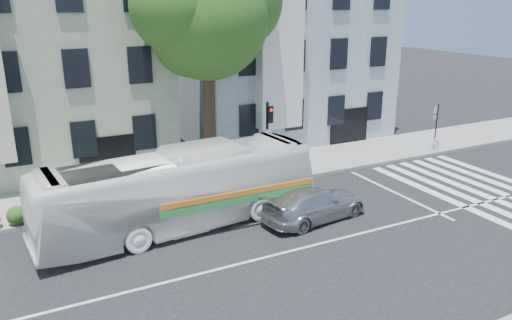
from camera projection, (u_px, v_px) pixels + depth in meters
ground at (303, 248)px, 17.37m from camera, size 120.00×120.00×0.00m
sidewalk_far at (215, 177)px, 24.14m from camera, size 80.00×4.00×0.15m
building_left at (33, 57)px, 25.42m from camera, size 12.00×10.00×11.00m
building_right at (273, 46)px, 31.45m from camera, size 12.00×10.00×11.00m
street_tree at (206, 10)px, 22.43m from camera, size 7.30×5.90×11.10m
bus at (180, 190)px, 18.58m from camera, size 3.51×10.94×2.99m
sedan at (315, 203)px, 19.51m from camera, size 2.43×4.70×1.30m
hedge at (109, 200)px, 20.25m from camera, size 8.46×2.84×0.70m
traffic_signal at (268, 131)px, 23.12m from camera, size 0.40×0.52×3.81m
fire_hydrant at (436, 144)px, 28.16m from camera, size 0.40×0.24×0.73m
far_sign_pole at (436, 120)px, 28.17m from camera, size 0.45×0.23×2.57m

